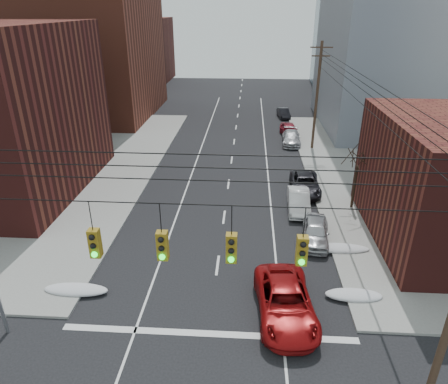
# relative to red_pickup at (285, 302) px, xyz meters

# --- Properties ---
(building_brick_far) EXTENTS (22.00, 18.00, 12.00)m
(building_brick_far) POSITION_rel_red_pickup_xyz_m (-29.66, 66.00, 5.19)
(building_brick_far) COLOR #491816
(building_brick_far) RESTS_ON ground
(building_office) EXTENTS (22.00, 20.00, 25.00)m
(building_office) POSITION_rel_red_pickup_xyz_m (18.34, 36.00, 11.69)
(building_office) COLOR gray
(building_office) RESTS_ON ground
(building_glass) EXTENTS (20.00, 18.00, 22.00)m
(building_glass) POSITION_rel_red_pickup_xyz_m (20.34, 62.00, 10.19)
(building_glass) COLOR gray
(building_glass) RESTS_ON ground
(utility_pole_far) EXTENTS (2.20, 0.28, 11.00)m
(utility_pole_far) POSITION_rel_red_pickup_xyz_m (4.84, 26.00, 4.97)
(utility_pole_far) COLOR #473323
(utility_pole_far) RESTS_ON ground
(traffic_signals) EXTENTS (17.00, 0.42, 2.02)m
(traffic_signals) POSITION_rel_red_pickup_xyz_m (-3.57, -5.03, 6.36)
(traffic_signals) COLOR black
(traffic_signals) RESTS_ON ground
(bare_tree) EXTENTS (2.09, 2.20, 4.93)m
(bare_tree) POSITION_rel_red_pickup_xyz_m (5.92, 12.00, 1.51)
(bare_tree) COLOR black
(bare_tree) RESTS_ON ground
(snow_nw) EXTENTS (3.50, 1.08, 0.42)m
(snow_nw) POSITION_rel_red_pickup_xyz_m (-11.06, 1.00, -0.60)
(snow_nw) COLOR silver
(snow_nw) RESTS_ON ground
(snow_ne) EXTENTS (3.00, 1.08, 0.42)m
(snow_ne) POSITION_rel_red_pickup_xyz_m (3.74, 1.50, -0.60)
(snow_ne) COLOR silver
(snow_ne) RESTS_ON ground
(snow_east_far) EXTENTS (4.00, 1.08, 0.42)m
(snow_east_far) POSITION_rel_red_pickup_xyz_m (3.74, 6.00, -0.60)
(snow_east_far) COLOR silver
(snow_east_far) RESTS_ON ground
(red_pickup) EXTENTS (3.14, 6.02, 1.62)m
(red_pickup) POSITION_rel_red_pickup_xyz_m (0.00, 0.00, 0.00)
(red_pickup) COLOR maroon
(red_pickup) RESTS_ON ground
(parked_car_a) EXTENTS (2.26, 4.41, 1.44)m
(parked_car_a) POSITION_rel_red_pickup_xyz_m (2.49, 7.10, -0.09)
(parked_car_a) COLOR #ADADB2
(parked_car_a) RESTS_ON ground
(parked_car_b) EXTENTS (1.72, 4.47, 1.45)m
(parked_car_b) POSITION_rel_red_pickup_xyz_m (1.86, 11.53, -0.08)
(parked_car_b) COLOR silver
(parked_car_b) RESTS_ON ground
(parked_car_c) EXTENTS (2.49, 5.11, 1.40)m
(parked_car_c) POSITION_rel_red_pickup_xyz_m (2.74, 14.87, -0.11)
(parked_car_c) COLOR black
(parked_car_c) RESTS_ON ground
(parked_car_d) EXTENTS (2.22, 4.93, 1.40)m
(parked_car_d) POSITION_rel_red_pickup_xyz_m (2.74, 27.62, -0.11)
(parked_car_d) COLOR #A5A5AA
(parked_car_d) RESTS_ON ground
(parked_car_e) EXTENTS (2.23, 4.60, 1.51)m
(parked_car_e) POSITION_rel_red_pickup_xyz_m (2.74, 30.59, -0.05)
(parked_car_e) COLOR maroon
(parked_car_e) RESTS_ON ground
(parked_car_f) EXTENTS (1.77, 3.96, 1.26)m
(parked_car_f) POSITION_rel_red_pickup_xyz_m (2.70, 39.34, -0.18)
(parked_car_f) COLOR black
(parked_car_f) RESTS_ON ground
(lot_car_a) EXTENTS (4.47, 2.21, 1.41)m
(lot_car_a) POSITION_rel_red_pickup_xyz_m (-18.55, 14.29, 0.04)
(lot_car_a) COLOR silver
(lot_car_a) RESTS_ON sidewalk_nw
(lot_car_b) EXTENTS (6.01, 4.08, 1.53)m
(lot_car_b) POSITION_rel_red_pickup_xyz_m (-19.24, 16.12, 0.10)
(lot_car_b) COLOR #B5B4BA
(lot_car_b) RESTS_ON sidewalk_nw
(lot_car_c) EXTENTS (4.69, 2.96, 1.27)m
(lot_car_c) POSITION_rel_red_pickup_xyz_m (-19.70, 17.90, -0.03)
(lot_car_c) COLOR black
(lot_car_c) RESTS_ON sidewalk_nw
(lot_car_d) EXTENTS (4.49, 2.48, 1.45)m
(lot_car_d) POSITION_rel_red_pickup_xyz_m (-21.49, 19.30, 0.06)
(lot_car_d) COLOR #A2A2A6
(lot_car_d) RESTS_ON sidewalk_nw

